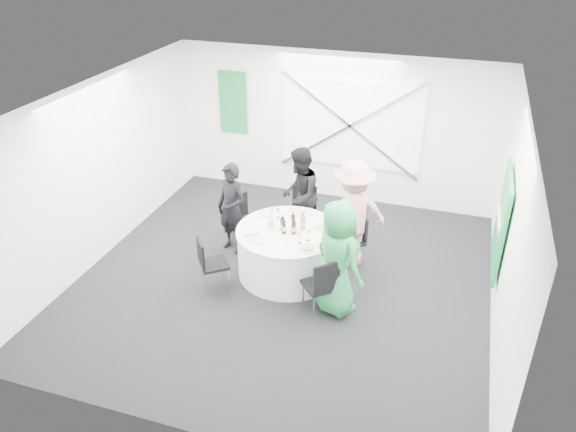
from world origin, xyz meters
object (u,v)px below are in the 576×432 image
(chair_back_right, at_px, (356,236))
(person_woman_pink, at_px, (353,214))
(clear_water_bottle, at_px, (271,222))
(person_woman_green, at_px, (337,258))
(green_water_bottle, at_px, (303,222))
(chair_front_right, at_px, (322,283))
(person_man_back, at_px, (300,195))
(chair_back, at_px, (303,210))
(chair_front_left, at_px, (209,260))
(person_man_back_left, at_px, (232,209))
(banquet_table, at_px, (288,252))
(chair_back_left, at_px, (242,216))

(chair_back_right, bearing_deg, person_woman_pink, -93.10)
(clear_water_bottle, bearing_deg, person_woman_green, -26.73)
(green_water_bottle, height_order, clear_water_bottle, clear_water_bottle)
(chair_front_right, xyz_separation_m, person_woman_green, (0.15, 0.19, 0.32))
(green_water_bottle, bearing_deg, person_woman_pink, 36.59)
(chair_front_right, height_order, person_woman_green, person_woman_green)
(person_man_back, relative_size, clear_water_bottle, 5.33)
(chair_back_right, xyz_separation_m, green_water_bottle, (-0.71, -0.52, 0.40))
(chair_back, relative_size, chair_front_left, 1.11)
(person_woman_green, bearing_deg, chair_front_left, 38.58)
(person_man_back_left, height_order, clear_water_bottle, person_man_back_left)
(banquet_table, distance_m, chair_back_right, 1.11)
(banquet_table, bearing_deg, green_water_bottle, 27.88)
(chair_back, height_order, person_woman_green, person_woman_green)
(person_man_back, xyz_separation_m, green_water_bottle, (0.35, -0.98, 0.06))
(person_woman_pink, bearing_deg, chair_front_left, 1.73)
(person_man_back_left, height_order, person_woman_green, person_woman_green)
(person_woman_green, bearing_deg, clear_water_bottle, 8.37)
(chair_back_right, relative_size, green_water_bottle, 2.84)
(person_woman_pink, bearing_deg, green_water_bottle, 1.91)
(chair_back_right, height_order, person_woman_pink, person_woman_pink)
(person_man_back_left, bearing_deg, chair_front_right, -13.84)
(green_water_bottle, bearing_deg, clear_water_bottle, -161.00)
(chair_back, xyz_separation_m, person_man_back, (-0.07, 0.03, 0.25))
(chair_front_right, xyz_separation_m, person_woman_pink, (0.09, 1.41, 0.35))
(chair_back_right, height_order, clear_water_bottle, clear_water_bottle)
(person_woman_pink, bearing_deg, banquet_table, 0.00)
(chair_back_right, bearing_deg, person_woman_green, -34.72)
(chair_back, height_order, chair_front_left, chair_back)
(chair_front_left, relative_size, person_woman_green, 0.50)
(person_woman_pink, bearing_deg, chair_back_right, 176.68)
(chair_front_left, bearing_deg, person_man_back, -61.68)
(chair_front_left, relative_size, green_water_bottle, 2.95)
(chair_front_right, distance_m, chair_front_left, 1.72)
(chair_back_right, bearing_deg, chair_front_left, -88.21)
(clear_water_bottle, bearing_deg, chair_back_left, 137.05)
(banquet_table, relative_size, green_water_bottle, 5.44)
(banquet_table, height_order, chair_front_left, chair_front_left)
(banquet_table, xyz_separation_m, chair_back, (-0.08, 1.06, 0.17))
(chair_front_right, xyz_separation_m, green_water_bottle, (-0.55, 0.93, 0.35))
(person_woman_green, bearing_deg, chair_back_right, -55.15)
(chair_back, height_order, chair_back_left, chair_back)
(chair_front_right, relative_size, green_water_bottle, 3.11)
(chair_back, xyz_separation_m, chair_back_right, (0.99, -0.43, -0.08))
(chair_back_right, bearing_deg, banquet_table, -90.00)
(person_woman_pink, xyz_separation_m, person_woman_green, (0.06, -1.22, -0.03))
(person_man_back, height_order, clear_water_bottle, person_man_back)
(chair_front_right, height_order, clear_water_bottle, clear_water_bottle)
(banquet_table, relative_size, chair_front_right, 1.75)
(chair_back, relative_size, chair_front_right, 1.06)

